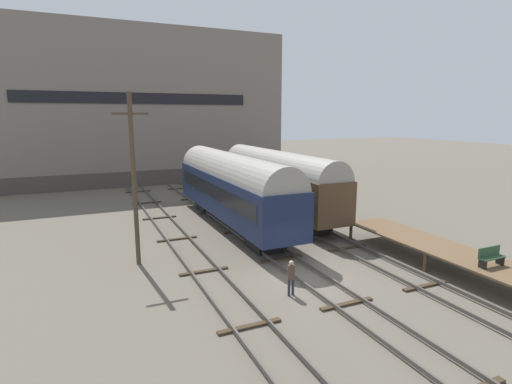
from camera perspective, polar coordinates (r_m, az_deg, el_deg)
name	(u,v)px	position (r m, az deg, el deg)	size (l,w,h in m)	color
ground_plane	(309,279)	(20.35, 7.65, -12.24)	(200.00, 200.00, 0.00)	#60594C
track_left	(223,293)	(18.50, -4.69, -14.15)	(2.60, 60.00, 0.26)	#4C4742
track_middle	(310,276)	(20.29, 7.66, -11.87)	(2.60, 60.00, 0.26)	#4C4742
track_right	(381,263)	(22.85, 17.46, -9.64)	(2.60, 60.00, 0.26)	#4C4742
train_car_brown	(277,179)	(32.10, 3.05, 1.93)	(2.90, 16.48, 5.21)	black
train_car_navy	(232,185)	(28.75, -3.41, 0.94)	(3.14, 16.92, 5.32)	black
station_platform	(444,249)	(23.41, 25.22, -7.43)	(2.80, 12.63, 1.11)	brown
bench	(491,256)	(21.50, 30.51, -7.89)	(1.40, 0.40, 0.91)	#2D4C33
person_worker	(291,275)	(18.19, 5.04, -11.69)	(0.32, 0.32, 1.65)	#282833
utility_pole	(134,178)	(21.85, -17.05, 1.92)	(1.80, 0.24, 9.14)	#473828
warehouse_building	(132,108)	(52.46, -17.28, 11.45)	(35.41, 11.67, 17.83)	#46403A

